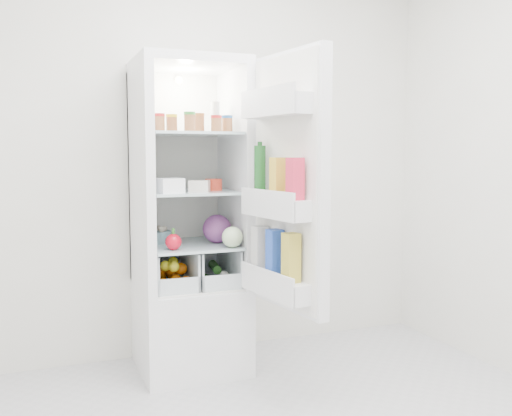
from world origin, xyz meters
name	(u,v)px	position (x,y,z in m)	size (l,w,h in m)	color
room_walls	(317,70)	(0.00, 0.00, 1.59)	(3.02, 3.02, 2.61)	silver
refrigerator	(188,256)	(-0.20, 1.25, 0.67)	(0.60, 0.60, 1.80)	white
shelf_low	(190,245)	(-0.20, 1.19, 0.74)	(0.49, 0.53, 0.01)	silver
shelf_mid	(190,192)	(-0.20, 1.19, 1.05)	(0.49, 0.53, 0.01)	silver
shelf_top	(189,134)	(-0.20, 1.19, 1.38)	(0.49, 0.53, 0.01)	silver
crisper_left	(170,269)	(-0.32, 1.19, 0.61)	(0.23, 0.46, 0.22)	silver
crisper_right	(211,266)	(-0.08, 1.19, 0.61)	(0.23, 0.46, 0.22)	silver
condiment_jars	(189,124)	(-0.22, 1.10, 1.43)	(0.46, 0.32, 0.08)	#B21919
squeeze_bottle	(215,118)	(-0.04, 1.18, 1.48)	(0.05, 0.05, 0.18)	silver
tub_white	(170,186)	(-0.35, 1.01, 1.10)	(0.12, 0.12, 0.08)	white
tub_cream	(199,186)	(-0.17, 1.07, 1.09)	(0.11, 0.11, 0.06)	silver
tin_red	(213,185)	(-0.07, 1.15, 1.09)	(0.10, 0.10, 0.07)	red
foil_tray	(164,187)	(-0.34, 1.23, 1.08)	(0.17, 0.13, 0.04)	silver
red_cabbage	(217,229)	(-0.05, 1.16, 0.83)	(0.17, 0.17, 0.17)	#531C4B
bell_pepper	(173,242)	(-0.34, 1.01, 0.79)	(0.09, 0.09, 0.09)	red
mushroom_bowl	(158,237)	(-0.36, 1.29, 0.78)	(0.15, 0.15, 0.07)	#87BAC9
salad_bag	(232,237)	(-0.02, 0.97, 0.81)	(0.12, 0.12, 0.12)	beige
citrus_pile	(171,274)	(-0.32, 1.16, 0.58)	(0.20, 0.31, 0.16)	orange
veg_pile	(212,273)	(-0.07, 1.18, 0.56)	(0.16, 0.30, 0.10)	#1A4A18
fridge_door	(285,189)	(0.14, 0.61, 1.09)	(0.25, 0.60, 1.30)	white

